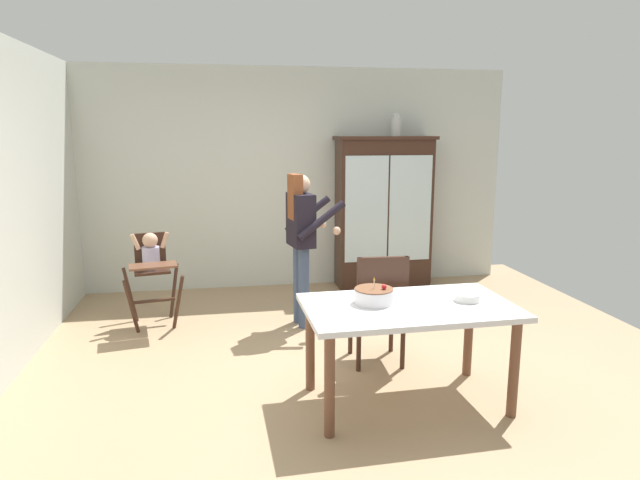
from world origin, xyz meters
The scene contains 10 objects.
ground_plane centered at (0.00, 0.00, 0.00)m, with size 6.24×6.24×0.00m, color tan.
wall_back centered at (0.00, 2.63, 1.35)m, with size 5.32×0.06×2.70m, color silver.
china_cabinet centered at (1.05, 2.37, 0.94)m, with size 1.22×0.48×1.88m.
ceramic_vase centered at (1.18, 2.37, 1.99)m, with size 0.13×0.13×0.27m.
high_chair_with_toddler centered at (-1.65, 1.35, 0.65)m, with size 0.66×0.76×0.95m.
adult_person centered at (-0.17, 1.09, 0.97)m, with size 0.56×0.55×1.53m.
dining_table centered at (0.34, -0.66, 0.64)m, with size 1.49×0.90×0.74m.
birthday_cake centered at (0.11, -0.59, 0.79)m, with size 0.28×0.28×0.19m.
serving_bowl centered at (0.78, -0.66, 0.77)m, with size 0.18×0.18×0.06m, color silver.
dining_chair_far_side centered at (0.32, -0.02, 0.56)m, with size 0.46×0.46×0.96m.
Camera 1 is at (-0.92, -4.21, 1.94)m, focal length 30.98 mm.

